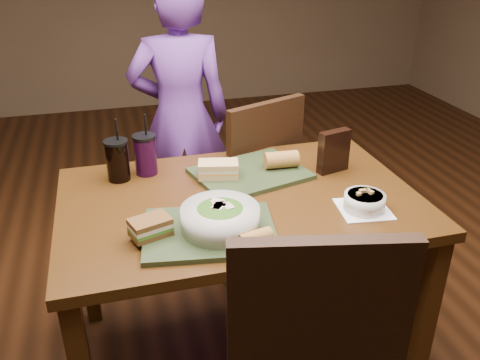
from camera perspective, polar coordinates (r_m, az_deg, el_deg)
name	(u,v)px	position (r m, az deg, el deg)	size (l,w,h in m)	color
ground	(240,349)	(2.31, 0.00, -18.49)	(6.00, 6.00, 0.00)	#381C0B
dining_table	(240,218)	(1.91, 0.00, -4.32)	(1.30, 0.85, 0.75)	#43270D
chair_far	(259,180)	(2.48, 2.10, 0.04)	(0.54, 0.55, 0.96)	black
diner	(181,118)	(2.73, -6.69, 6.89)	(0.53, 0.35, 1.46)	#68348F
tray_near	(210,232)	(1.64, -3.43, -5.82)	(0.42, 0.32, 0.02)	#2A381D
tray_far	(250,173)	(2.02, 1.15, 0.75)	(0.42, 0.32, 0.02)	#2A381D
salad_bowl	(220,217)	(1.62, -2.24, -4.14)	(0.25, 0.25, 0.08)	silver
soup_bowl	(364,201)	(1.82, 13.80, -2.35)	(0.19, 0.19, 0.07)	white
sandwich_near	(150,227)	(1.62, -10.03, -5.21)	(0.14, 0.12, 0.06)	#593819
sandwich_far	(218,169)	(1.96, -2.45, 1.21)	(0.17, 0.12, 0.06)	tan
baguette_near	(256,239)	(1.54, 1.76, -6.59)	(0.05, 0.05, 0.10)	#AD7533
baguette_far	(281,160)	(2.04, 4.66, 2.30)	(0.07, 0.07, 0.13)	#AD7533
cup_cola	(118,160)	(2.01, -13.59, 2.20)	(0.09, 0.09, 0.25)	black
cup_berry	(145,154)	(2.04, -10.57, 2.85)	(0.09, 0.09, 0.25)	black
chip_bag	(334,151)	(2.06, 10.48, 3.19)	(0.13, 0.04, 0.17)	black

